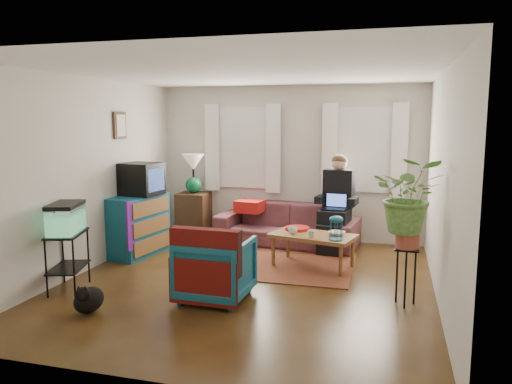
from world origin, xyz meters
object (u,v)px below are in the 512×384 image
(side_table, at_px, (194,214))
(plant_stand, at_px, (406,277))
(sofa, at_px, (287,218))
(dresser, at_px, (138,225))
(aquarium_stand, at_px, (68,262))
(coffee_table, at_px, (313,251))
(armchair, at_px, (216,266))

(side_table, xyz_separation_m, plant_stand, (3.54, -2.52, -0.05))
(sofa, relative_size, dresser, 2.27)
(side_table, height_order, dresser, dresser)
(sofa, height_order, side_table, sofa)
(sofa, distance_m, plant_stand, 2.95)
(plant_stand, bearing_deg, side_table, 144.58)
(sofa, height_order, plant_stand, sofa)
(side_table, distance_m, dresser, 1.45)
(dresser, distance_m, plant_stand, 4.04)
(aquarium_stand, distance_m, coffee_table, 3.18)
(coffee_table, distance_m, plant_stand, 1.68)
(dresser, height_order, coffee_table, dresser)
(sofa, bearing_deg, aquarium_stand, -118.76)
(sofa, bearing_deg, coffee_table, -55.19)
(sofa, xyz_separation_m, plant_stand, (1.83, -2.32, -0.12))
(dresser, distance_m, armchair, 2.34)
(dresser, bearing_deg, plant_stand, -7.87)
(sofa, distance_m, coffee_table, 1.33)
(side_table, relative_size, plant_stand, 1.17)
(sofa, xyz_separation_m, side_table, (-1.72, 0.20, -0.07))
(sofa, relative_size, coffee_table, 2.02)
(coffee_table, height_order, plant_stand, plant_stand)
(sofa, distance_m, aquarium_stand, 3.54)
(plant_stand, bearing_deg, aquarium_stand, -171.85)
(side_table, distance_m, aquarium_stand, 3.10)
(armchair, bearing_deg, sofa, -93.62)
(dresser, xyz_separation_m, aquarium_stand, (-0.01, -1.67, -0.10))
(dresser, height_order, aquarium_stand, dresser)
(coffee_table, xyz_separation_m, plant_stand, (1.21, -1.15, 0.09))
(sofa, bearing_deg, dresser, -142.79)
(sofa, xyz_separation_m, armchair, (-0.26, -2.69, -0.05))
(sofa, height_order, aquarium_stand, sofa)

